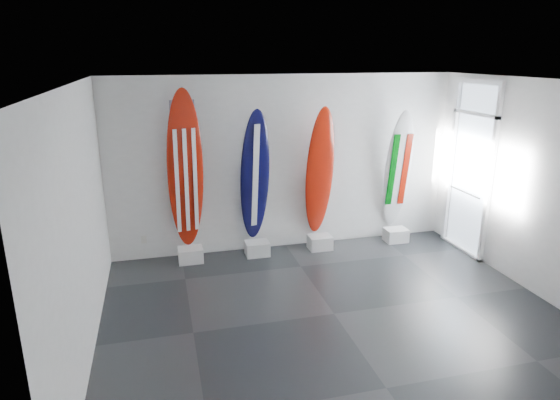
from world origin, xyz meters
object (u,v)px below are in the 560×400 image
object	(u,v)px
surfboard_navy	(255,176)
surfboard_italy	(398,170)
surfboard_usa	(185,170)
surfboard_swiss	(320,172)

from	to	relation	value
surfboard_navy	surfboard_italy	world-z (taller)	surfboard_navy
surfboard_navy	surfboard_italy	xyz separation A→B (m)	(2.60, 0.00, -0.04)
surfboard_navy	surfboard_italy	distance (m)	2.60
surfboard_usa	surfboard_italy	xyz separation A→B (m)	(3.73, 0.00, -0.21)
surfboard_italy	surfboard_swiss	bearing A→B (deg)	-177.39
surfboard_swiss	surfboard_italy	distance (m)	1.47
surfboard_swiss	surfboard_navy	bearing A→B (deg)	172.89
surfboard_swiss	surfboard_usa	bearing A→B (deg)	172.89
surfboard_usa	surfboard_italy	world-z (taller)	surfboard_usa
surfboard_usa	surfboard_italy	size ratio (longest dim) A/B	1.18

